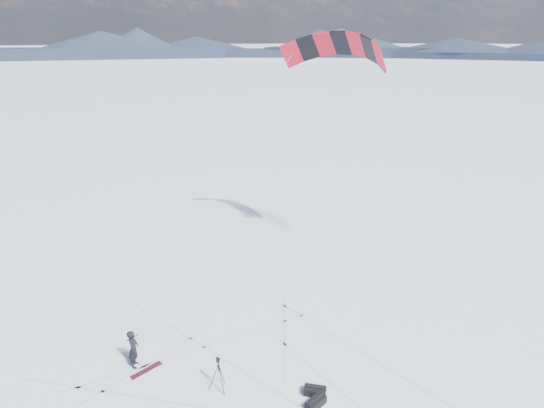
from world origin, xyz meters
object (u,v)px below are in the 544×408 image
snowkiter (136,366)px  tripod (218,370)px  gear_bag_a (316,402)px  snowboard (146,370)px  gear_bag_b (315,391)px

snowkiter → tripod: bearing=-117.7°
tripod → gear_bag_a: bearing=-77.8°
tripod → gear_bag_a: 3.71m
snowboard → snowkiter: bearing=105.2°
tripod → gear_bag_b: 3.64m
snowkiter → tripod: size_ratio=1.18×
snowboard → gear_bag_a: size_ratio=1.50×
snowkiter → gear_bag_a: snowkiter is taller
gear_bag_a → snowkiter: bearing=118.0°
snowboard → gear_bag_b: (5.21, -4.19, 0.14)m
snowboard → tripod: tripod is taller
gear_bag_b → snowboard: bearing=-178.8°
snowkiter → gear_bag_a: 7.36m
snowkiter → snowboard: bearing=-127.2°
gear_bag_a → gear_bag_b: (0.28, 0.49, 0.00)m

